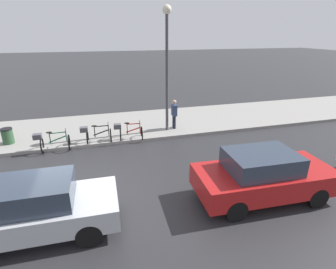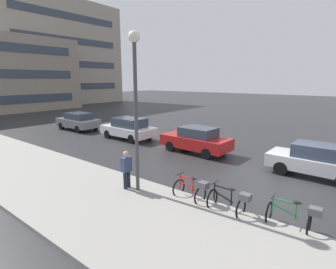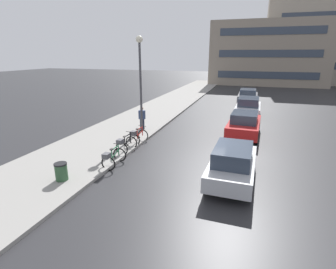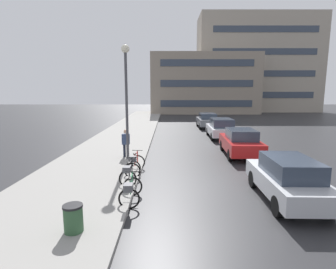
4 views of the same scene
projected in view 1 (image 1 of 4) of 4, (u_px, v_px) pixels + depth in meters
ground_plane at (79, 192)px, 8.65m from camera, size 140.00×140.00×0.00m
sidewalk_kerb at (248, 114)px, 16.53m from camera, size 4.80×60.00×0.14m
bicycle_nearest at (51, 141)px, 11.40m from camera, size 0.73×1.45×0.94m
bicycle_second at (96, 134)px, 12.15m from camera, size 0.75×1.39×0.99m
bicycle_third at (128, 132)px, 12.49m from camera, size 0.79×1.37×0.96m
car_silver at (35, 208)px, 6.59m from camera, size 1.82×4.07×1.53m
car_red at (263, 175)px, 8.08m from camera, size 2.03×4.33×1.57m
pedestrian at (174, 114)px, 13.71m from camera, size 0.41×0.26×1.67m
streetlamp at (167, 52)px, 12.32m from camera, size 0.42×0.42×6.07m
trash_bin at (8, 137)px, 11.96m from camera, size 0.51×0.51×0.86m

